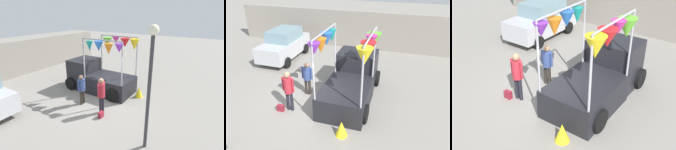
# 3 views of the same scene
# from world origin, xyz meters

# --- Properties ---
(ground_plane) EXTENTS (60.00, 60.00, 0.00)m
(ground_plane) POSITION_xyz_m (0.00, 0.00, 0.00)
(ground_plane) COLOR gray
(vendor_truck) EXTENTS (2.47, 4.17, 3.28)m
(vendor_truck) POSITION_xyz_m (1.59, 1.31, 0.94)
(vendor_truck) COLOR black
(vendor_truck) RESTS_ON ground
(person_customer) EXTENTS (0.53, 0.34, 1.77)m
(person_customer) POSITION_xyz_m (-0.60, -0.54, 1.08)
(person_customer) COLOR black
(person_customer) RESTS_ON ground
(person_vendor) EXTENTS (0.53, 0.34, 1.61)m
(person_vendor) POSITION_xyz_m (-0.41, 0.83, 0.97)
(person_vendor) COLOR #2D2823
(person_vendor) RESTS_ON ground
(handbag) EXTENTS (0.28, 0.16, 0.28)m
(handbag) POSITION_xyz_m (-0.95, -0.74, 0.14)
(handbag) COLOR maroon
(handbag) RESTS_ON ground
(street_lamp) EXTENTS (0.32, 0.32, 4.26)m
(street_lamp) POSITION_xyz_m (-1.63, -3.15, 2.75)
(street_lamp) COLOR #333338
(street_lamp) RESTS_ON ground
(brick_boundary_wall) EXTENTS (18.00, 0.36, 2.60)m
(brick_boundary_wall) POSITION_xyz_m (0.00, 7.84, 1.30)
(brick_boundary_wall) COLOR gray
(brick_boundary_wall) RESTS_ON ground
(folded_kite_bundle_sunflower) EXTENTS (0.59, 0.59, 0.60)m
(folded_kite_bundle_sunflower) POSITION_xyz_m (1.89, -1.37, 0.30)
(folded_kite_bundle_sunflower) COLOR yellow
(folded_kite_bundle_sunflower) RESTS_ON ground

